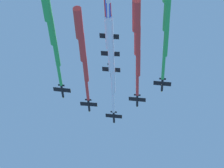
% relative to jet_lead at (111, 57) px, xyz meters
% --- Properties ---
extents(jet_lead, '(56.71, 45.58, 3.95)m').
position_rel_jet_lead_xyz_m(jet_lead, '(0.00, 0.00, 0.00)').
color(jet_lead, black).
extents(jet_port_inner, '(53.31, 42.25, 3.89)m').
position_rel_jet_lead_xyz_m(jet_port_inner, '(-13.55, 4.88, -0.76)').
color(jet_port_inner, black).
extents(jet_starboard_inner, '(54.33, 43.11, 3.97)m').
position_rel_jet_lead_xyz_m(jet_starboard_inner, '(0.50, -14.36, 1.55)').
color(jet_starboard_inner, black).
extents(jet_port_mid, '(52.41, 41.47, 4.02)m').
position_rel_jet_lead_xyz_m(jet_port_mid, '(-28.70, 8.18, -0.51)').
color(jet_port_mid, black).
extents(jet_starboard_mid, '(58.65, 46.91, 3.98)m').
position_rel_jet_lead_xyz_m(jet_starboard_mid, '(-3.40, -32.79, 1.88)').
color(jet_starboard_mid, black).
extents(jet_port_outer, '(53.31, 42.19, 3.95)m').
position_rel_jet_lead_xyz_m(jet_port_outer, '(-23.03, -17.64, 1.64)').
color(jet_port_outer, black).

